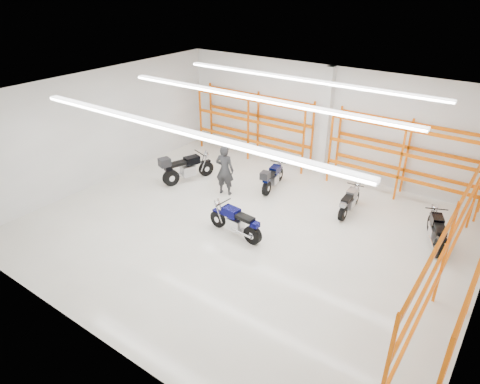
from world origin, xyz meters
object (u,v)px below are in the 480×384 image
Objects in this scene: standing_man at (225,170)px; motorcycle_back_a at (184,169)px; motorcycle_back_d at (436,232)px; structural_column at (326,122)px; motorcycle_back_b at (272,178)px; motorcycle_main at (237,223)px; motorcycle_back_c at (349,202)px.

motorcycle_back_a is at bearing -10.02° from standing_man.
standing_man is (-7.59, -1.03, 0.52)m from motorcycle_back_d.
standing_man is at bearing -117.73° from structural_column.
motorcycle_back_d is 0.99× the size of standing_man.
motorcycle_back_b is 1.94m from standing_man.
motorcycle_back_a is 3.62m from motorcycle_back_b.
structural_column is at bearing -131.75° from standing_man.
motorcycle_back_a is 1.19× the size of motorcycle_back_d.
motorcycle_main reaches higher than motorcycle_back_d.
standing_man reaches higher than motorcycle_back_c.
structural_column is at bearing 130.81° from motorcycle_back_c.
motorcycle_back_a is 1.17× the size of standing_man.
motorcycle_back_b is (-0.87, 3.54, 0.01)m from motorcycle_main.
motorcycle_back_a is 0.52× the size of structural_column.
motorcycle_back_d is at bearing -2.92° from motorcycle_back_b.
motorcycle_main reaches higher than motorcycle_back_b.
motorcycle_main is at bearing -149.31° from motorcycle_back_d.
motorcycle_main is 3.64m from motorcycle_back_b.
motorcycle_back_b is 1.02× the size of standing_man.
motorcycle_back_c is 0.94× the size of standing_man.
motorcycle_main is at bearing -89.98° from structural_column.
structural_column reaches higher than standing_man.
motorcycle_back_c is (6.55, 1.50, -0.16)m from motorcycle_back_a.
motorcycle_main is 6.54m from structural_column.
standing_man is (-1.30, -1.35, 0.50)m from motorcycle_back_b.
standing_man is at bearing -163.38° from motorcycle_back_c.
standing_man is at bearing -172.28° from motorcycle_back_d.
standing_man reaches higher than motorcycle_main.
motorcycle_main is 1.09× the size of motorcycle_back_d.
motorcycle_back_c is (2.38, 3.54, -0.06)m from motorcycle_main.
motorcycle_back_b is at bearing 177.08° from motorcycle_back_d.
motorcycle_back_d is at bearing -29.62° from structural_column.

